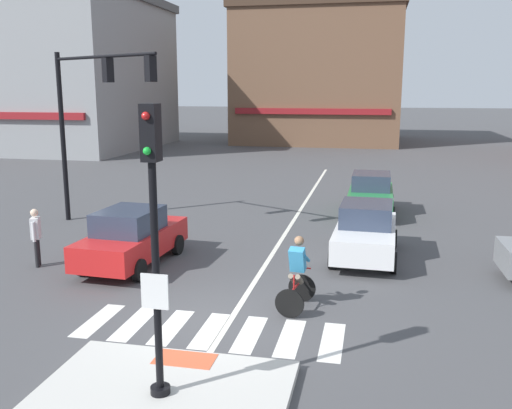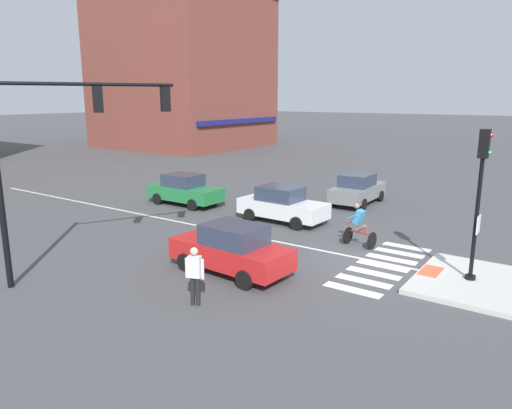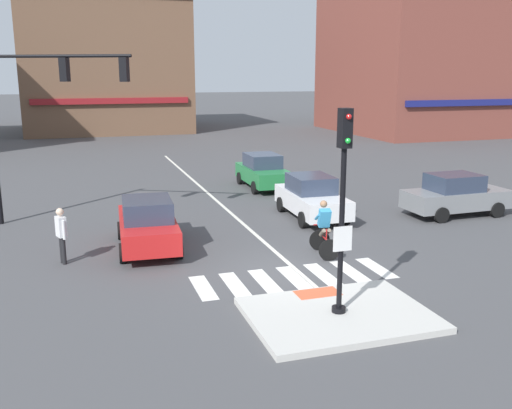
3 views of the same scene
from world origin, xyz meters
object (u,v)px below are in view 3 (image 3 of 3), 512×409
(car_red_westbound_near, at_px, (148,224))
(car_white_eastbound_mid, at_px, (312,197))
(signal_pole, at_px, (343,193))
(pedestrian_at_curb_left, at_px, (61,231))
(car_grey_cross_right, at_px, (456,195))
(car_green_eastbound_far, at_px, (263,171))
(cyclist, at_px, (324,227))
(traffic_light_mast, at_px, (35,104))

(car_red_westbound_near, bearing_deg, car_white_eastbound_mid, 17.88)
(signal_pole, relative_size, pedestrian_at_curb_left, 2.74)
(car_white_eastbound_mid, distance_m, car_red_westbound_near, 6.83)
(car_grey_cross_right, bearing_deg, pedestrian_at_curb_left, -174.25)
(car_green_eastbound_far, height_order, car_grey_cross_right, same)
(car_green_eastbound_far, bearing_deg, car_white_eastbound_mid, -90.76)
(car_red_westbound_near, height_order, pedestrian_at_curb_left, pedestrian_at_curb_left)
(car_white_eastbound_mid, distance_m, car_grey_cross_right, 5.68)
(signal_pole, relative_size, car_white_eastbound_mid, 1.10)
(car_green_eastbound_far, relative_size, cyclist, 2.45)
(pedestrian_at_curb_left, bearing_deg, car_white_eastbound_mid, 17.22)
(car_red_westbound_near, xyz_separation_m, car_grey_cross_right, (12.02, 0.76, 0.00))
(traffic_light_mast, height_order, car_grey_cross_right, traffic_light_mast)
(car_green_eastbound_far, bearing_deg, traffic_light_mast, -156.53)
(cyclist, bearing_deg, traffic_light_mast, 143.06)
(signal_pole, xyz_separation_m, car_green_eastbound_far, (3.13, 14.88, -2.10))
(car_green_eastbound_far, xyz_separation_m, car_grey_cross_right, (5.44, -7.49, 0.00))
(car_grey_cross_right, bearing_deg, signal_pole, -139.23)
(traffic_light_mast, relative_size, car_red_westbound_near, 1.49)
(cyclist, xyz_separation_m, pedestrian_at_curb_left, (-7.61, 1.55, 0.11))
(signal_pole, bearing_deg, car_red_westbound_near, 117.51)
(car_white_eastbound_mid, bearing_deg, traffic_light_mast, 169.07)
(traffic_light_mast, xyz_separation_m, car_red_westbound_near, (3.25, -3.98, -3.58))
(signal_pole, distance_m, car_red_westbound_near, 7.76)
(car_white_eastbound_mid, relative_size, pedestrian_at_curb_left, 2.49)
(traffic_light_mast, bearing_deg, car_red_westbound_near, -50.74)
(car_red_westbound_near, bearing_deg, cyclist, -24.14)
(cyclist, bearing_deg, car_green_eastbound_far, 81.71)
(traffic_light_mast, relative_size, pedestrian_at_curb_left, 3.75)
(traffic_light_mast, distance_m, car_green_eastbound_far, 11.30)
(traffic_light_mast, distance_m, car_grey_cross_right, 16.01)
(signal_pole, xyz_separation_m, car_grey_cross_right, (8.57, 7.39, -2.10))
(car_red_westbound_near, distance_m, pedestrian_at_curb_left, 2.66)
(traffic_light_mast, bearing_deg, pedestrian_at_curb_left, -81.59)
(car_red_westbound_near, distance_m, car_grey_cross_right, 12.04)
(car_green_eastbound_far, height_order, car_red_westbound_near, same)
(car_green_eastbound_far, distance_m, cyclist, 10.62)
(car_white_eastbound_mid, xyz_separation_m, car_grey_cross_right, (5.52, -1.34, 0.00))
(car_white_eastbound_mid, height_order, car_grey_cross_right, same)
(car_red_westbound_near, xyz_separation_m, cyclist, (5.05, -2.26, 0.06))
(signal_pole, distance_m, traffic_light_mast, 12.64)
(car_red_westbound_near, height_order, cyclist, cyclist)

